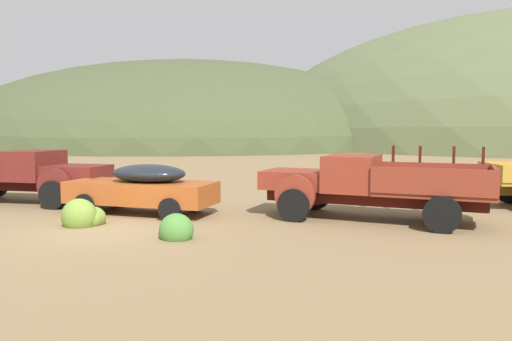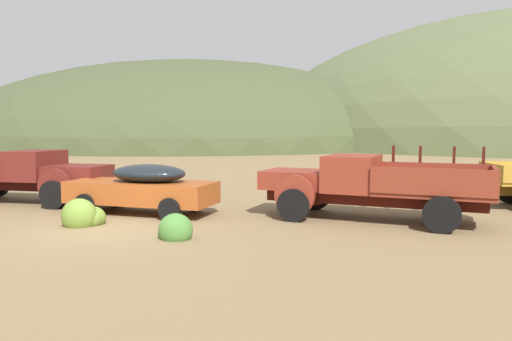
# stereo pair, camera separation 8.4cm
# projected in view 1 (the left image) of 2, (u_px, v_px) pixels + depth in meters

# --- Properties ---
(ground_plane) EXTENTS (300.00, 300.00, 0.00)m
(ground_plane) POSITION_uv_depth(u_px,v_px,m) (104.00, 231.00, 12.93)
(ground_plane) COLOR olive
(hill_distant) EXTENTS (75.12, 76.39, 26.61)m
(hill_distant) POSITION_uv_depth(u_px,v_px,m) (194.00, 144.00, 83.93)
(hill_distant) COLOR #424C2D
(hill_distant) RESTS_ON ground
(truck_oxblood) EXTENTS (6.59, 2.50, 1.89)m
(truck_oxblood) POSITION_uv_depth(u_px,v_px,m) (33.00, 176.00, 17.57)
(truck_oxblood) COLOR black
(truck_oxblood) RESTS_ON ground
(car_oxide_orange) EXTENTS (5.04, 2.11, 1.57)m
(car_oxide_orange) POSITION_uv_depth(u_px,v_px,m) (137.00, 188.00, 15.47)
(car_oxide_orange) COLOR #A34C1E
(car_oxide_orange) RESTS_ON ground
(truck_rust_red) EXTENTS (6.75, 3.14, 2.16)m
(truck_rust_red) POSITION_uv_depth(u_px,v_px,m) (356.00, 185.00, 14.51)
(truck_rust_red) COLOR #42140D
(truck_rust_red) RESTS_ON ground
(bush_front_left) EXTENTS (0.83, 0.65, 0.74)m
(bush_front_left) POSITION_uv_depth(u_px,v_px,m) (91.00, 179.00, 24.26)
(bush_front_left) COLOR #5B8E42
(bush_front_left) RESTS_ON ground
(bush_between_trucks) EXTENTS (1.14, 1.08, 0.87)m
(bush_between_trucks) POSITION_uv_depth(u_px,v_px,m) (99.00, 186.00, 20.99)
(bush_between_trucks) COLOR #3D702D
(bush_between_trucks) RESTS_ON ground
(bush_back_edge) EXTENTS (0.90, 0.77, 0.81)m
(bush_back_edge) POSITION_uv_depth(u_px,v_px,m) (175.00, 231.00, 11.94)
(bush_back_edge) COLOR #4C8438
(bush_back_edge) RESTS_ON ground
(bush_front_right) EXTENTS (1.08, 1.09, 0.98)m
(bush_front_right) POSITION_uv_depth(u_px,v_px,m) (84.00, 217.00, 13.61)
(bush_front_right) COLOR olive
(bush_front_right) RESTS_ON ground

